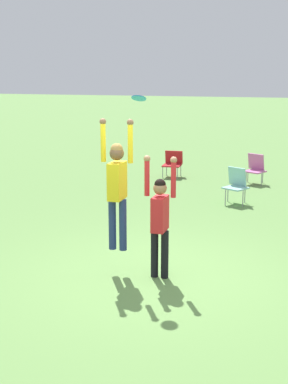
{
  "coord_description": "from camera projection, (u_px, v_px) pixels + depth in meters",
  "views": [
    {
      "loc": [
        2.23,
        -7.75,
        3.21
      ],
      "look_at": [
        -0.22,
        0.27,
        1.3
      ],
      "focal_mm": 50.0,
      "sensor_mm": 36.0,
      "label": 1
    }
  ],
  "objects": [
    {
      "name": "person_jumping",
      "position": [
        117.0,
        182.0,
        8.37
      ],
      "size": [
        0.55,
        0.4,
        2.1
      ],
      "rotation": [
        0.0,
        0.0,
        1.56
      ],
      "color": "navy",
      "rests_on": "ground_plane"
    },
    {
      "name": "camping_chair_1",
      "position": [
        236.0,
        183.0,
        13.14
      ],
      "size": [
        0.67,
        0.73,
        0.88
      ],
      "rotation": [
        0.0,
        0.0,
        2.65
      ],
      "color": "gray",
      "rests_on": "ground_plane"
    },
    {
      "name": "frisbee",
      "position": [
        139.0,
        98.0,
        8.1
      ],
      "size": [
        0.23,
        0.22,
        0.1
      ],
      "color": "#2D9EDB"
    },
    {
      "name": "person_defending",
      "position": [
        160.0,
        215.0,
        8.28
      ],
      "size": [
        0.52,
        0.37,
        1.95
      ],
      "rotation": [
        0.0,
        0.0,
        -1.58
      ],
      "color": "black",
      "rests_on": "ground_plane"
    },
    {
      "name": "camping_chair_3",
      "position": [
        173.0,
        162.0,
        16.48
      ],
      "size": [
        0.57,
        0.6,
        0.79
      ],
      "rotation": [
        0.0,
        0.0,
        3.19
      ],
      "color": "gray",
      "rests_on": "ground_plane"
    },
    {
      "name": "camping_chair_0",
      "position": [
        255.0,
        167.0,
        15.45
      ],
      "size": [
        0.68,
        0.74,
        0.85
      ],
      "rotation": [
        0.0,
        0.0,
        2.68
      ],
      "color": "gray",
      "rests_on": "ground_plane"
    },
    {
      "name": "ground_plane",
      "position": [
        152.0,
        275.0,
        8.57
      ],
      "size": [
        120.0,
        120.0,
        0.0
      ],
      "primitive_type": "plane",
      "color": "#608C47"
    }
  ]
}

